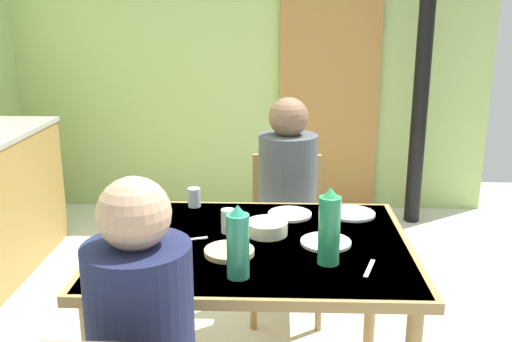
% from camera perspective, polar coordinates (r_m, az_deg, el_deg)
% --- Properties ---
extents(wall_back, '(4.02, 0.10, 2.63)m').
position_cam_1_polar(wall_back, '(4.77, -1.35, 11.78)').
color(wall_back, '#A4BE6D').
rests_on(wall_back, ground_plane).
extents(door_wooden, '(0.80, 0.05, 2.00)m').
position_cam_1_polar(door_wooden, '(4.74, 7.24, 7.83)').
color(door_wooden, '#9E6D35').
rests_on(door_wooden, ground_plane).
extents(stove_pipe_column, '(0.12, 0.12, 2.63)m').
position_cam_1_polar(stove_pipe_column, '(4.55, 16.28, 10.98)').
color(stove_pipe_column, black).
rests_on(stove_pipe_column, ground_plane).
extents(dining_table, '(1.24, 0.97, 0.75)m').
position_cam_1_polar(dining_table, '(2.34, -0.14, -8.70)').
color(dining_table, '#9A7847').
rests_on(dining_table, ground_plane).
extents(chair_far_diner, '(0.40, 0.40, 0.87)m').
position_cam_1_polar(chair_far_diner, '(3.18, 3.03, -5.36)').
color(chair_far_diner, '#9A7847').
rests_on(chair_far_diner, ground_plane).
extents(person_near_diner, '(0.30, 0.37, 0.77)m').
position_cam_1_polar(person_near_diner, '(1.71, -11.21, -14.72)').
color(person_near_diner, '#16203D').
rests_on(person_near_diner, ground_plane).
extents(person_far_diner, '(0.30, 0.37, 0.77)m').
position_cam_1_polar(person_far_diner, '(2.96, 3.15, -1.17)').
color(person_far_diner, '#454956').
rests_on(person_far_diner, ground_plane).
extents(water_bottle_green_near, '(0.08, 0.08, 0.26)m').
position_cam_1_polar(water_bottle_green_near, '(1.97, -1.80, -7.20)').
color(water_bottle_green_near, '#33936E').
rests_on(water_bottle_green_near, dining_table).
extents(water_bottle_green_far, '(0.08, 0.08, 0.29)m').
position_cam_1_polar(water_bottle_green_far, '(2.09, 7.26, -5.63)').
color(water_bottle_green_far, '#2D9B5D').
rests_on(water_bottle_green_far, dining_table).
extents(serving_bowl_center, '(0.17, 0.17, 0.05)m').
position_cam_1_polar(serving_bowl_center, '(2.37, 1.09, -5.64)').
color(serving_bowl_center, '#EDE4C1').
rests_on(serving_bowl_center, dining_table).
extents(dinner_plate_near_left, '(0.21, 0.21, 0.01)m').
position_cam_1_polar(dinner_plate_near_left, '(2.09, -13.56, -9.89)').
color(dinner_plate_near_left, white).
rests_on(dinner_plate_near_left, dining_table).
extents(dinner_plate_near_right, '(0.20, 0.20, 0.01)m').
position_cam_1_polar(dinner_plate_near_right, '(2.31, 6.92, -7.01)').
color(dinner_plate_near_right, white).
rests_on(dinner_plate_near_right, dining_table).
extents(dinner_plate_far_center, '(0.20, 0.20, 0.01)m').
position_cam_1_polar(dinner_plate_far_center, '(2.59, 3.35, -4.28)').
color(dinner_plate_far_center, white).
rests_on(dinner_plate_far_center, dining_table).
extents(dinner_plate_far_side, '(0.21, 0.21, 0.01)m').
position_cam_1_polar(dinner_plate_far_side, '(2.63, 9.49, -4.17)').
color(dinner_plate_far_side, white).
rests_on(dinner_plate_far_side, dining_table).
extents(drinking_glass_by_near_diner, '(0.06, 0.06, 0.10)m').
position_cam_1_polar(drinking_glass_by_near_diner, '(2.39, -2.76, -4.97)').
color(drinking_glass_by_near_diner, silver).
rests_on(drinking_glass_by_near_diner, dining_table).
extents(drinking_glass_by_far_diner, '(0.06, 0.06, 0.09)m').
position_cam_1_polar(drinking_glass_by_far_diner, '(2.71, -6.14, -2.62)').
color(drinking_glass_by_far_diner, silver).
rests_on(drinking_glass_by_far_diner, dining_table).
extents(bread_plate_sliced, '(0.19, 0.19, 0.02)m').
position_cam_1_polar(bread_plate_sliced, '(2.20, -2.66, -7.97)').
color(bread_plate_sliced, '#DBB77A').
rests_on(bread_plate_sliced, dining_table).
extents(cutlery_knife_near, '(0.15, 0.06, 0.00)m').
position_cam_1_polar(cutlery_knife_near, '(2.34, -6.64, -6.76)').
color(cutlery_knife_near, silver).
rests_on(cutlery_knife_near, dining_table).
extents(cutlery_fork_near, '(0.06, 0.15, 0.00)m').
position_cam_1_polar(cutlery_fork_near, '(2.12, 11.16, -9.43)').
color(cutlery_fork_near, silver).
rests_on(cutlery_fork_near, dining_table).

